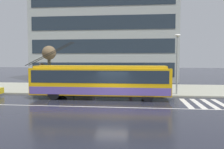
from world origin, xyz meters
TOP-DOWN VIEW (x-y plane):
  - ground_plane at (0.00, 0.00)m, footprint 160.00×160.00m
  - sidewalk_slab at (0.00, 9.09)m, footprint 80.00×10.00m
  - crosswalk_stripe_edge_near at (5.89, 1.04)m, footprint 0.44×4.40m
  - crosswalk_stripe_inner_a at (6.79, 1.04)m, footprint 0.44×4.40m
  - crosswalk_stripe_center at (7.69, 1.04)m, footprint 0.44×4.40m
  - crosswalk_stripe_inner_b at (8.59, 1.04)m, footprint 0.44×4.40m
  - lane_centre_line at (0.00, -1.20)m, footprint 72.00×0.14m
  - trolleybus at (-1.29, 2.49)m, footprint 12.98×2.57m
  - bus_shelter at (-4.29, 5.76)m, footprint 4.02×1.60m
  - pedestrian_at_shelter at (1.31, 6.72)m, footprint 1.14×1.14m
  - pedestrian_approaching_curb at (-4.43, 4.92)m, footprint 1.46×1.46m
  - pedestrian_walking_past at (-2.49, 5.51)m, footprint 1.42×1.42m
  - pedestrian_waiting_by_pole at (-3.73, 7.13)m, footprint 1.36×1.36m
  - street_lamp at (5.79, 5.16)m, footprint 0.60×0.32m
  - street_tree_bare at (-7.48, 6.24)m, footprint 1.87×1.50m
  - office_tower_corner_left at (-3.58, 23.94)m, footprint 23.60×13.55m

SIDE VIEW (x-z plane):
  - ground_plane at x=0.00m, z-range 0.00..0.00m
  - lane_centre_line at x=0.00m, z-range 0.00..0.01m
  - crosswalk_stripe_edge_near at x=5.89m, z-range 0.00..0.01m
  - crosswalk_stripe_inner_a at x=6.79m, z-range 0.00..0.01m
  - crosswalk_stripe_center at x=7.69m, z-range 0.00..0.01m
  - crosswalk_stripe_inner_b at x=8.59m, z-range 0.00..0.01m
  - sidewalk_slab at x=0.00m, z-range 0.00..0.14m
  - trolleybus at x=-1.29m, z-range -0.92..4.17m
  - pedestrian_waiting_by_pole at x=-3.73m, z-range 0.69..2.60m
  - pedestrian_approaching_curb at x=-4.43m, z-range 0.74..2.70m
  - pedestrian_at_shelter at x=1.31m, z-range 0.77..2.71m
  - pedestrian_walking_past at x=-2.49m, z-range 0.77..2.77m
  - bus_shelter at x=-4.29m, z-range 0.75..3.26m
  - street_lamp at x=5.79m, z-range 0.73..6.52m
  - street_tree_bare at x=-7.48m, z-range 1.53..6.35m
  - office_tower_corner_left at x=-3.58m, z-range 0.01..21.76m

